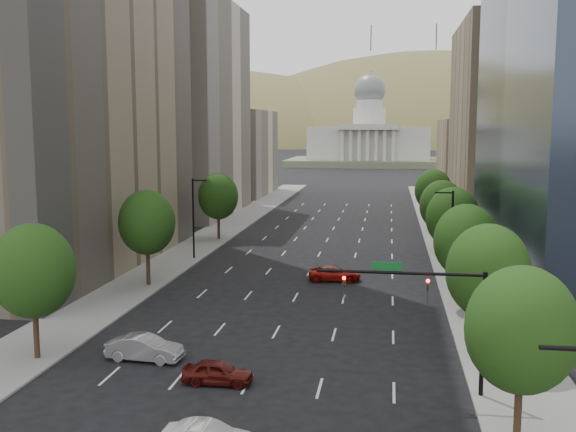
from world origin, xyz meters
The scene contains 23 objects.
sidewalk_left centered at (-15.50, 60.00, 0.07)m, with size 6.00×200.00×0.15m, color slate.
sidewalk_right centered at (15.50, 60.00, 0.07)m, with size 6.00×200.00×0.15m, color slate.
midrise_cream_left centered at (-25.00, 103.00, 17.50)m, with size 14.00×30.00×35.00m, color beige.
filler_left centered at (-25.00, 136.00, 9.00)m, with size 14.00×26.00×18.00m, color beige.
parking_tan_right centered at (25.00, 100.00, 15.00)m, with size 14.00×30.00×30.00m, color #8C7759.
filler_right centered at (25.00, 133.00, 8.00)m, with size 14.00×26.00×16.00m, color #8C7759.
tree_right_0 centered at (14.00, 25.00, 5.39)m, with size 5.20×5.20×8.39m.
tree_right_1 centered at (14.00, 36.00, 5.75)m, with size 5.20×5.20×8.75m.
tree_right_2 centered at (14.00, 48.00, 5.60)m, with size 5.20×5.20×8.61m.
tree_right_3 centered at (14.00, 60.00, 5.89)m, with size 5.20×5.20×8.89m.
tree_right_4 centered at (14.00, 74.00, 5.46)m, with size 5.20×5.20×8.46m.
tree_right_5 centered at (14.00, 90.00, 5.75)m, with size 5.20×5.20×8.75m.
tree_left_0 centered at (-14.00, 32.00, 5.75)m, with size 5.20×5.20×8.75m.
tree_left_1 centered at (-14.00, 52.00, 5.96)m, with size 5.20×5.20×8.97m.
tree_left_2 centered at (-14.00, 78.00, 5.68)m, with size 5.20×5.20×8.68m.
streetlight_rn centered at (13.44, 55.00, 4.84)m, with size 1.70×0.20×9.00m.
streetlight_ln centered at (-13.44, 65.00, 4.84)m, with size 1.70×0.20×9.00m.
traffic_signal centered at (10.53, 30.00, 5.17)m, with size 9.12×0.40×7.38m.
capitol centered at (0.00, 249.71, 8.58)m, with size 60.00×40.00×35.20m.
foothills centered at (34.67, 599.39, -37.78)m, with size 720.00×413.00×263.00m.
car_maroon centered at (-1.68, 29.80, 0.70)m, with size 1.64×4.08×1.39m, color #490F0C.
car_silver centered at (-7.22, 32.94, 0.80)m, with size 1.69×4.85×1.60m, color gray.
car_red_far centered at (2.83, 56.84, 0.69)m, with size 2.29×4.97×1.38m, color #98110B.
Camera 1 is at (7.83, -6.21, 14.68)m, focal length 41.98 mm.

